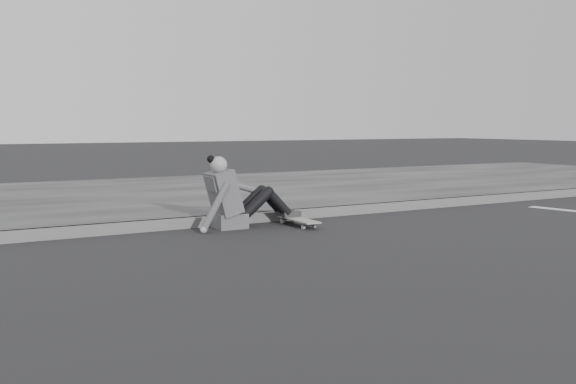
% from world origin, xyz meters
% --- Properties ---
extents(ground, '(80.00, 80.00, 0.00)m').
position_xyz_m(ground, '(0.00, 0.00, 0.00)').
color(ground, black).
rests_on(ground, ground).
extents(curb, '(24.00, 0.16, 0.12)m').
position_xyz_m(curb, '(0.00, 2.58, 0.06)').
color(curb, '#555555').
rests_on(curb, ground).
extents(sidewalk, '(24.00, 6.00, 0.12)m').
position_xyz_m(sidewalk, '(0.00, 5.60, 0.06)').
color(sidewalk, '#363636').
rests_on(sidewalk, ground).
extents(skateboard, '(0.20, 0.78, 0.09)m').
position_xyz_m(skateboard, '(0.58, 2.06, 0.07)').
color(skateboard, '#9A9B96').
rests_on(skateboard, ground).
extents(seated_woman, '(1.38, 0.46, 0.88)m').
position_xyz_m(seated_woman, '(-0.15, 2.31, 0.36)').
color(seated_woman, '#4A4A4C').
rests_on(seated_woman, ground).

